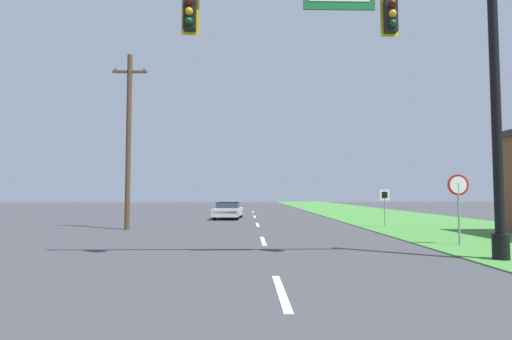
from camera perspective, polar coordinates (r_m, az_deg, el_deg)
name	(u,v)px	position (r m, az deg, el deg)	size (l,w,h in m)	color
grass_verge_right	(386,216)	(33.63, 18.10, -6.30)	(10.00, 110.00, 0.04)	#428438
road_center_line	(257,225)	(23.75, 0.21, -7.81)	(0.16, 34.80, 0.01)	silver
signal_mast	(412,72)	(12.41, 21.35, 12.85)	(10.16, 0.47, 8.58)	black
car_ahead	(228,210)	(29.41, -3.99, -5.77)	(2.13, 4.58, 1.19)	black
stop_sign	(458,193)	(16.05, 26.93, -2.98)	(0.76, 0.07, 2.50)	gray
route_sign_post	(385,199)	(22.82, 17.90, -4.02)	(0.55, 0.06, 2.03)	gray
utility_pole_near	(129,138)	(21.83, -17.75, 4.36)	(1.80, 0.26, 9.14)	#4C3823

